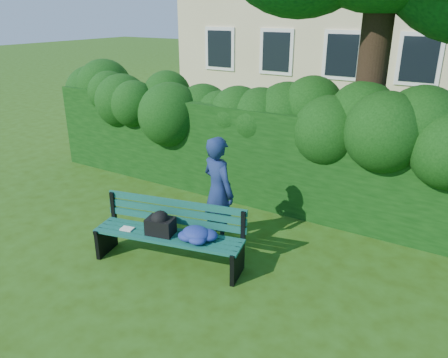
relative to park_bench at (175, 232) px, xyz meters
The scene contains 4 objects.
ground 0.75m from the park_bench, 78.33° to the left, with size 80.00×80.00×0.00m, color #2A490D.
hedge 2.77m from the park_bench, 87.65° to the left, with size 10.00×1.00×1.80m.
park_bench is the anchor object (origin of this frame).
man_reading 0.93m from the park_bench, 76.29° to the left, with size 0.63×0.41×1.73m, color navy.
Camera 1 is at (3.36, -4.81, 3.44)m, focal length 35.00 mm.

